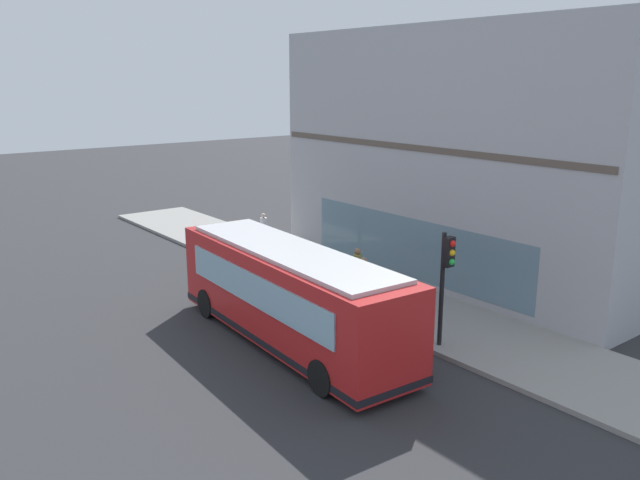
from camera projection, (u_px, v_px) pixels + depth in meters
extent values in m
plane|color=#2D2D30|center=(269.00, 326.00, 21.78)|extent=(120.00, 120.00, 0.00)
cube|color=gray|center=(371.00, 296.00, 24.57)|extent=(4.19, 40.00, 0.15)
cube|color=#A8A8AD|center=(482.00, 154.00, 27.06)|extent=(8.15, 16.25, 10.07)
cube|color=brown|center=(418.00, 148.00, 24.59)|extent=(0.36, 15.92, 0.24)
cube|color=slate|center=(412.00, 248.00, 25.49)|extent=(0.12, 11.37, 2.40)
cube|color=red|center=(290.00, 295.00, 20.00)|extent=(3.09, 10.13, 2.70)
cube|color=silver|center=(290.00, 251.00, 19.66)|extent=(2.65, 9.11, 0.12)
cube|color=#8CB2C6|center=(218.00, 247.00, 23.86)|extent=(2.20, 0.21, 1.20)
cube|color=#8CB2C6|center=(324.00, 275.00, 20.61)|extent=(0.55, 8.19, 1.00)
cube|color=#8CB2C6|center=(254.00, 290.00, 19.20)|extent=(0.55, 8.19, 1.00)
cube|color=black|center=(290.00, 330.00, 20.29)|extent=(3.13, 10.17, 0.20)
cylinder|color=black|center=(265.00, 291.00, 23.77)|extent=(0.36, 1.02, 1.00)
cylinder|color=black|center=(207.00, 303.00, 22.50)|extent=(0.36, 1.02, 1.00)
cylinder|color=black|center=(389.00, 356.00, 18.20)|extent=(0.36, 1.02, 1.00)
cylinder|color=black|center=(323.00, 377.00, 16.92)|extent=(0.36, 1.02, 1.00)
cylinder|color=black|center=(442.00, 290.00, 19.45)|extent=(0.14, 0.14, 3.55)
cube|color=black|center=(449.00, 252.00, 19.01)|extent=(0.32, 0.24, 0.90)
sphere|color=red|center=(452.00, 243.00, 18.84)|extent=(0.20, 0.20, 0.20)
sphere|color=yellow|center=(452.00, 253.00, 18.91)|extent=(0.20, 0.20, 0.20)
sphere|color=green|center=(452.00, 262.00, 18.97)|extent=(0.20, 0.20, 0.20)
cylinder|color=gold|center=(407.00, 293.00, 23.79)|extent=(0.24, 0.24, 0.55)
sphere|color=gold|center=(407.00, 284.00, 23.70)|extent=(0.22, 0.22, 0.22)
cylinder|color=gold|center=(410.00, 293.00, 23.65)|extent=(0.10, 0.12, 0.10)
cylinder|color=gold|center=(410.00, 291.00, 23.88)|extent=(0.12, 0.10, 0.10)
cylinder|color=gold|center=(266.00, 239.00, 31.24)|extent=(0.14, 0.14, 0.80)
cylinder|color=gold|center=(262.00, 239.00, 31.30)|extent=(0.14, 0.14, 0.80)
cylinder|color=silver|center=(264.00, 224.00, 31.09)|extent=(0.32, 0.32, 0.64)
sphere|color=beige|center=(263.00, 216.00, 30.99)|extent=(0.22, 0.22, 0.22)
cylinder|color=#8C3F8C|center=(362.00, 295.00, 23.02)|extent=(0.14, 0.14, 0.89)
cylinder|color=#8C3F8C|center=(363.00, 294.00, 23.18)|extent=(0.14, 0.14, 0.89)
cylinder|color=#B23338|center=(363.00, 273.00, 22.91)|extent=(0.32, 0.32, 0.70)
sphere|color=#9E704C|center=(363.00, 261.00, 22.79)|extent=(0.24, 0.24, 0.24)
cylinder|color=black|center=(355.00, 284.00, 24.34)|extent=(0.14, 0.14, 0.88)
cylinder|color=black|center=(359.00, 283.00, 24.37)|extent=(0.14, 0.14, 0.88)
cylinder|color=#99994C|center=(357.00, 263.00, 24.16)|extent=(0.32, 0.32, 0.70)
sphere|color=#9E704C|center=(358.00, 251.00, 24.05)|extent=(0.24, 0.24, 0.24)
cylinder|color=#3F8C4C|center=(264.00, 253.00, 28.77)|extent=(0.14, 0.14, 0.82)
cylinder|color=#3F8C4C|center=(268.00, 253.00, 28.70)|extent=(0.14, 0.14, 0.82)
cylinder|color=#8C3F8C|center=(266.00, 237.00, 28.56)|extent=(0.32, 0.32, 0.65)
sphere|color=beige|center=(265.00, 227.00, 28.45)|extent=(0.22, 0.22, 0.22)
cube|color=#263F99|center=(406.00, 297.00, 22.81)|extent=(0.44, 0.40, 0.90)
cube|color=#8CB2C6|center=(410.00, 294.00, 22.61)|extent=(0.35, 0.03, 0.30)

